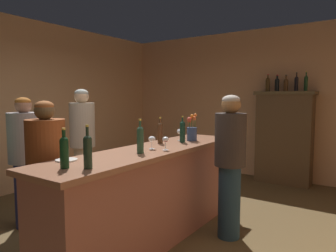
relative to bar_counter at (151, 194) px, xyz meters
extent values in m
plane|color=brown|center=(-0.27, -0.03, -0.52)|extent=(8.94, 8.94, 0.00)
cube|color=tan|center=(-0.27, 3.47, 0.92)|extent=(5.37, 0.12, 2.88)
cube|color=tan|center=(-2.95, -0.03, 0.92)|extent=(0.12, 7.00, 2.88)
cube|color=#975949|center=(0.00, 0.00, -0.03)|extent=(0.59, 2.67, 0.97)
cube|color=#966044|center=(0.00, 0.00, 0.48)|extent=(0.67, 2.78, 0.05)
cube|color=#4E3A23|center=(0.59, 3.18, 0.32)|extent=(0.95, 0.35, 1.67)
cube|color=#4F4126|center=(0.59, 3.18, 1.13)|extent=(1.03, 0.41, 0.06)
cylinder|color=#123123|center=(0.04, 0.58, 0.62)|extent=(0.07, 0.07, 0.23)
sphere|color=#123123|center=(0.04, 0.58, 0.73)|extent=(0.07, 0.07, 0.07)
cylinder|color=#123123|center=(0.04, 0.58, 0.78)|extent=(0.02, 0.02, 0.08)
cylinder|color=gold|center=(0.04, 0.58, 0.82)|extent=(0.02, 0.02, 0.02)
cylinder|color=#12381B|center=(0.01, -1.11, 0.61)|extent=(0.07, 0.07, 0.21)
sphere|color=#12381B|center=(0.01, -1.11, 0.72)|extent=(0.07, 0.07, 0.07)
cylinder|color=#12381B|center=(0.01, -1.11, 0.76)|extent=(0.03, 0.03, 0.09)
cylinder|color=gold|center=(0.01, -1.11, 0.82)|extent=(0.03, 0.03, 0.02)
cylinder|color=#244731|center=(0.08, -0.27, 0.62)|extent=(0.07, 0.07, 0.23)
sphere|color=#244731|center=(0.08, -0.27, 0.74)|extent=(0.07, 0.07, 0.07)
cylinder|color=#244731|center=(0.08, -0.27, 0.78)|extent=(0.02, 0.02, 0.09)
cylinder|color=gold|center=(0.08, -0.27, 0.84)|extent=(0.03, 0.03, 0.02)
cylinder|color=#4C2F1A|center=(-0.14, 0.37, 0.62)|extent=(0.06, 0.06, 0.22)
sphere|color=#4C2F1A|center=(-0.14, 0.37, 0.72)|extent=(0.06, 0.06, 0.06)
cylinder|color=#4C2F1A|center=(-0.14, 0.37, 0.76)|extent=(0.03, 0.03, 0.08)
cylinder|color=gold|center=(-0.14, 0.37, 0.81)|extent=(0.03, 0.03, 0.02)
cylinder|color=#1E3322|center=(0.17, -1.01, 0.62)|extent=(0.07, 0.07, 0.23)
sphere|color=#1E3322|center=(0.17, -1.01, 0.73)|extent=(0.07, 0.07, 0.07)
cylinder|color=#1E3322|center=(0.17, -1.01, 0.78)|extent=(0.02, 0.02, 0.10)
cylinder|color=gold|center=(0.17, -1.01, 0.84)|extent=(0.03, 0.03, 0.02)
cylinder|color=white|center=(0.02, -0.01, 0.51)|extent=(0.06, 0.06, 0.00)
cylinder|color=white|center=(0.02, -0.01, 0.55)|extent=(0.01, 0.01, 0.07)
ellipsoid|color=white|center=(0.02, -0.01, 0.62)|extent=(0.08, 0.08, 0.06)
cylinder|color=white|center=(0.19, 0.01, 0.51)|extent=(0.06, 0.06, 0.00)
cylinder|color=white|center=(0.19, 0.01, 0.55)|extent=(0.01, 0.01, 0.08)
ellipsoid|color=white|center=(0.19, 0.01, 0.62)|extent=(0.07, 0.07, 0.06)
ellipsoid|color=maroon|center=(0.19, 0.01, 0.61)|extent=(0.05, 0.05, 0.02)
cylinder|color=white|center=(-0.19, 0.95, 0.51)|extent=(0.06, 0.06, 0.00)
cylinder|color=white|center=(-0.19, 0.95, 0.55)|extent=(0.01, 0.01, 0.08)
ellipsoid|color=white|center=(-0.19, 0.95, 0.63)|extent=(0.06, 0.06, 0.07)
ellipsoid|color=maroon|center=(-0.19, 0.95, 0.60)|extent=(0.05, 0.05, 0.03)
cylinder|color=white|center=(-0.07, 0.70, 0.51)|extent=(0.06, 0.06, 0.00)
cylinder|color=white|center=(-0.07, 0.70, 0.55)|extent=(0.01, 0.01, 0.08)
ellipsoid|color=white|center=(-0.07, 0.70, 0.62)|extent=(0.08, 0.08, 0.07)
cylinder|color=#354872|center=(0.05, 0.79, 0.59)|extent=(0.13, 0.13, 0.17)
cylinder|color=#38602D|center=(0.08, 0.79, 0.70)|extent=(0.01, 0.01, 0.18)
sphere|color=#DD622E|center=(0.08, 0.79, 0.79)|extent=(0.05, 0.05, 0.05)
cylinder|color=#38602D|center=(0.07, 0.84, 0.72)|extent=(0.01, 0.01, 0.22)
sphere|color=orange|center=(0.07, 0.84, 0.83)|extent=(0.04, 0.04, 0.04)
cylinder|color=#38602D|center=(0.04, 0.81, 0.70)|extent=(0.01, 0.01, 0.19)
sphere|color=orange|center=(0.04, 0.81, 0.79)|extent=(0.05, 0.05, 0.05)
cylinder|color=#38602D|center=(0.01, 0.80, 0.68)|extent=(0.01, 0.01, 0.14)
sphere|color=orange|center=(0.01, 0.80, 0.75)|extent=(0.05, 0.05, 0.05)
cylinder|color=#38602D|center=(0.03, 0.75, 0.69)|extent=(0.01, 0.01, 0.17)
sphere|color=#CC452F|center=(0.03, 0.75, 0.78)|extent=(0.06, 0.06, 0.06)
cylinder|color=#38602D|center=(0.07, 0.76, 0.71)|extent=(0.01, 0.01, 0.22)
sphere|color=orange|center=(0.07, 0.76, 0.82)|extent=(0.04, 0.04, 0.04)
cylinder|color=white|center=(-0.22, -0.92, 0.51)|extent=(0.19, 0.19, 0.01)
cylinder|color=#433014|center=(0.27, 3.18, 1.27)|extent=(0.08, 0.08, 0.21)
sphere|color=#433014|center=(0.27, 3.18, 1.37)|extent=(0.08, 0.08, 0.08)
cylinder|color=#433014|center=(0.27, 3.18, 1.42)|extent=(0.03, 0.03, 0.09)
cylinder|color=red|center=(0.27, 3.18, 1.47)|extent=(0.03, 0.03, 0.02)
cylinder|color=black|center=(0.44, 3.18, 1.26)|extent=(0.08, 0.08, 0.20)
sphere|color=black|center=(0.44, 3.18, 1.36)|extent=(0.08, 0.08, 0.08)
cylinder|color=black|center=(0.44, 3.18, 1.40)|extent=(0.03, 0.03, 0.09)
cylinder|color=red|center=(0.44, 3.18, 1.45)|extent=(0.04, 0.04, 0.02)
cylinder|color=#4C3117|center=(0.59, 3.18, 1.25)|extent=(0.08, 0.08, 0.18)
sphere|color=#4C3117|center=(0.59, 3.18, 1.34)|extent=(0.08, 0.08, 0.08)
cylinder|color=#4C3117|center=(0.59, 3.18, 1.39)|extent=(0.03, 0.03, 0.09)
cylinder|color=black|center=(0.59, 3.18, 1.44)|extent=(0.03, 0.03, 0.02)
cylinder|color=black|center=(0.77, 3.18, 1.27)|extent=(0.07, 0.07, 0.22)
sphere|color=black|center=(0.77, 3.18, 1.38)|extent=(0.07, 0.07, 0.07)
cylinder|color=black|center=(0.77, 3.18, 1.43)|extent=(0.02, 0.02, 0.09)
cylinder|color=black|center=(0.77, 3.18, 1.48)|extent=(0.03, 0.03, 0.02)
cylinder|color=#16361A|center=(0.93, 3.18, 1.27)|extent=(0.06, 0.06, 0.23)
sphere|color=#16361A|center=(0.93, 3.18, 1.39)|extent=(0.06, 0.06, 0.06)
cylinder|color=#16361A|center=(0.93, 3.18, 1.44)|extent=(0.02, 0.02, 0.09)
cylinder|color=gold|center=(0.93, 3.18, 1.49)|extent=(0.02, 0.02, 0.02)
cylinder|color=#BCB08B|center=(-1.44, 0.28, -0.08)|extent=(0.25, 0.25, 0.87)
cylinder|color=#B0A791|center=(-1.44, 0.28, 0.67)|extent=(0.35, 0.35, 0.62)
sphere|color=#DEB58A|center=(-1.44, 0.28, 1.07)|extent=(0.20, 0.20, 0.20)
ellipsoid|color=#A9B1A7|center=(-1.44, 0.28, 1.11)|extent=(0.19, 0.19, 0.11)
cylinder|color=brown|center=(-0.64, -0.83, -0.13)|extent=(0.27, 0.27, 0.77)
cylinder|color=brown|center=(-0.64, -0.83, 0.55)|extent=(0.37, 0.37, 0.59)
sphere|color=brown|center=(-0.64, -0.83, 0.93)|extent=(0.19, 0.19, 0.19)
ellipsoid|color=#975428|center=(-0.64, -0.83, 0.97)|extent=(0.18, 0.18, 0.10)
cylinder|color=navy|center=(-1.47, -0.56, -0.12)|extent=(0.27, 0.27, 0.79)
cylinder|color=gray|center=(-1.47, -0.56, 0.58)|extent=(0.38, 0.38, 0.60)
sphere|color=#9D6B50|center=(-1.47, -0.56, 0.96)|extent=(0.19, 0.19, 0.19)
ellipsoid|color=#A35B1E|center=(-1.47, -0.56, 1.01)|extent=(0.18, 0.18, 0.10)
cylinder|color=#1D3649|center=(0.67, 0.55, -0.11)|extent=(0.25, 0.25, 0.82)
cylinder|color=#332B27|center=(0.67, 0.55, 0.59)|extent=(0.34, 0.34, 0.58)
sphere|color=#9C6C3E|center=(0.67, 0.55, 0.98)|extent=(0.21, 0.21, 0.21)
ellipsoid|color=#B5A899|center=(0.67, 0.55, 1.03)|extent=(0.20, 0.20, 0.12)
camera|label=1|loc=(2.02, -2.61, 1.06)|focal=33.16mm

